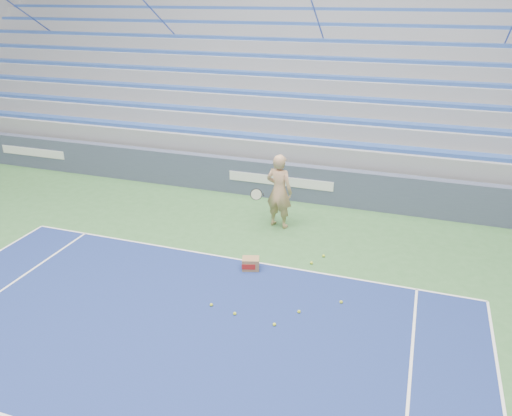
# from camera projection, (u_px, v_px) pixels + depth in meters

# --- Properties ---
(sponsor_barrier) EXTENTS (30.00, 0.32, 1.10)m
(sponsor_barrier) POSITION_uv_depth(u_px,v_px,m) (282.00, 181.00, 14.92)
(sponsor_barrier) COLOR #3E465F
(sponsor_barrier) RESTS_ON ground
(bleachers) EXTENTS (31.00, 9.15, 7.30)m
(bleachers) POSITION_uv_depth(u_px,v_px,m) (323.00, 88.00, 19.17)
(bleachers) COLOR gray
(bleachers) RESTS_ON ground
(tennis_player) EXTENTS (1.01, 0.92, 1.99)m
(tennis_player) POSITION_uv_depth(u_px,v_px,m) (279.00, 191.00, 12.93)
(tennis_player) COLOR tan
(tennis_player) RESTS_ON ground
(ball_box) EXTENTS (0.44, 0.39, 0.28)m
(ball_box) POSITION_uv_depth(u_px,v_px,m) (251.00, 264.00, 11.18)
(ball_box) COLOR olive
(ball_box) RESTS_ON ground
(tennis_ball_0) EXTENTS (0.07, 0.07, 0.07)m
(tennis_ball_0) POSITION_uv_depth(u_px,v_px,m) (211.00, 305.00, 9.90)
(tennis_ball_0) COLOR #C1D42B
(tennis_ball_0) RESTS_ON ground
(tennis_ball_1) EXTENTS (0.07, 0.07, 0.07)m
(tennis_ball_1) POSITION_uv_depth(u_px,v_px,m) (312.00, 263.00, 11.43)
(tennis_ball_1) COLOR #C1D42B
(tennis_ball_1) RESTS_ON ground
(tennis_ball_2) EXTENTS (0.07, 0.07, 0.07)m
(tennis_ball_2) POSITION_uv_depth(u_px,v_px,m) (324.00, 256.00, 11.74)
(tennis_ball_2) COLOR #C1D42B
(tennis_ball_2) RESTS_ON ground
(tennis_ball_3) EXTENTS (0.07, 0.07, 0.07)m
(tennis_ball_3) POSITION_uv_depth(u_px,v_px,m) (299.00, 312.00, 9.69)
(tennis_ball_3) COLOR #C1D42B
(tennis_ball_3) RESTS_ON ground
(tennis_ball_4) EXTENTS (0.07, 0.07, 0.07)m
(tennis_ball_4) POSITION_uv_depth(u_px,v_px,m) (235.00, 314.00, 9.63)
(tennis_ball_4) COLOR #C1D42B
(tennis_ball_4) RESTS_ON ground
(tennis_ball_5) EXTENTS (0.07, 0.07, 0.07)m
(tennis_ball_5) POSITION_uv_depth(u_px,v_px,m) (274.00, 325.00, 9.31)
(tennis_ball_5) COLOR #C1D42B
(tennis_ball_5) RESTS_ON ground
(tennis_ball_6) EXTENTS (0.07, 0.07, 0.07)m
(tennis_ball_6) POSITION_uv_depth(u_px,v_px,m) (341.00, 302.00, 9.99)
(tennis_ball_6) COLOR #C1D42B
(tennis_ball_6) RESTS_ON ground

